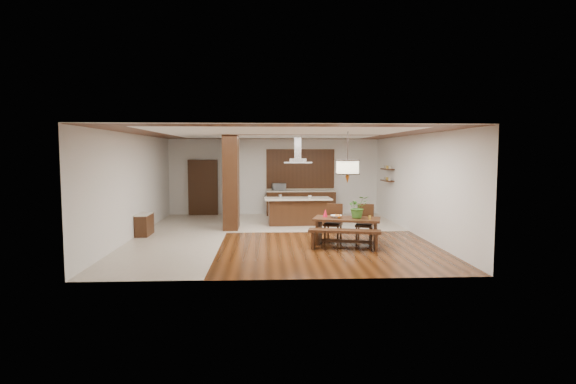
{
  "coord_description": "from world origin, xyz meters",
  "views": [
    {
      "loc": [
        -0.35,
        -12.7,
        2.36
      ],
      "look_at": [
        0.3,
        0.0,
        1.25
      ],
      "focal_mm": 28.0,
      "sensor_mm": 36.0,
      "label": 1
    }
  ],
  "objects": [
    {
      "name": "room_shell",
      "position": [
        0.0,
        0.0,
        2.06
      ],
      "size": [
        9.0,
        9.04,
        2.92
      ],
      "color": "#381B0A",
      "rests_on": "ground"
    },
    {
      "name": "partition_stub",
      "position": [
        -1.4,
        3.3,
        1.45
      ],
      "size": [
        0.18,
        2.4,
        2.9
      ],
      "primitive_type": "cube",
      "color": "silver",
      "rests_on": "ground"
    },
    {
      "name": "microwave",
      "position": [
        0.17,
        4.16,
        1.08
      ],
      "size": [
        0.55,
        0.43,
        0.27
      ],
      "primitive_type": "imported",
      "rotation": [
        0.0,
        0.0,
        0.24
      ],
      "color": "#B4B8BB",
      "rests_on": "rear_counter"
    },
    {
      "name": "napkin_cone",
      "position": [
        1.21,
        -1.17,
        0.8
      ],
      "size": [
        0.14,
        0.14,
        0.2
      ],
      "primitive_type": "cone",
      "rotation": [
        0.0,
        0.0,
        0.08
      ],
      "color": "red",
      "rests_on": "dining_table"
    },
    {
      "name": "kitchen_island",
      "position": [
        0.71,
        1.89,
        0.46
      ],
      "size": [
        2.19,
        1.01,
        0.89
      ],
      "rotation": [
        0.0,
        0.0,
        0.03
      ],
      "color": "black",
      "rests_on": "ground"
    },
    {
      "name": "kitchen_window",
      "position": [
        1.0,
        4.46,
        1.75
      ],
      "size": [
        2.6,
        0.08,
        1.5
      ],
      "primitive_type": "cube",
      "color": "olive",
      "rests_on": "room_shell"
    },
    {
      "name": "dining_table",
      "position": [
        1.74,
        -1.39,
        0.51
      ],
      "size": [
        1.84,
        1.26,
        0.7
      ],
      "rotation": [
        0.0,
        0.0,
        -0.27
      ],
      "color": "black",
      "rests_on": "ground"
    },
    {
      "name": "tile_hallway",
      "position": [
        -2.75,
        0.0,
        0.01
      ],
      "size": [
        2.5,
        9.0,
        0.01
      ],
      "primitive_type": "cube",
      "color": "beige",
      "rests_on": "ground"
    },
    {
      "name": "shelf_upper",
      "position": [
        3.87,
        2.6,
        1.8
      ],
      "size": [
        0.26,
        0.9,
        0.04
      ],
      "primitive_type": "cube",
      "color": "black",
      "rests_on": "room_shell"
    },
    {
      "name": "gold_ornament",
      "position": [
        2.27,
        -1.65,
        0.74
      ],
      "size": [
        0.08,
        0.08,
        0.09
      ],
      "primitive_type": "cylinder",
      "rotation": [
        0.0,
        0.0,
        -0.29
      ],
      "color": "gold",
      "rests_on": "dining_table"
    },
    {
      "name": "dining_chair_left",
      "position": [
        1.48,
        -0.79,
        0.49
      ],
      "size": [
        0.57,
        0.57,
        0.98
      ],
      "primitive_type": null,
      "rotation": [
        0.0,
        0.0,
        -0.39
      ],
      "color": "black",
      "rests_on": "ground"
    },
    {
      "name": "dining_bench",
      "position": [
        1.58,
        -1.97,
        0.25
      ],
      "size": [
        1.79,
        0.75,
        0.49
      ],
      "primitive_type": null,
      "rotation": [
        0.0,
        0.0,
        -0.22
      ],
      "color": "black",
      "rests_on": "ground"
    },
    {
      "name": "shelf_lower",
      "position": [
        3.87,
        2.6,
        1.4
      ],
      "size": [
        0.26,
        0.9,
        0.04
      ],
      "primitive_type": "cube",
      "color": "black",
      "rests_on": "room_shell"
    },
    {
      "name": "partition_pier",
      "position": [
        -1.4,
        1.2,
        1.45
      ],
      "size": [
        0.45,
        1.0,
        2.9
      ],
      "primitive_type": "cube",
      "color": "black",
      "rests_on": "ground"
    },
    {
      "name": "fruit_bowl",
      "position": [
        1.47,
        -1.37,
        0.73
      ],
      "size": [
        0.36,
        0.36,
        0.07
      ],
      "primitive_type": "imported",
      "rotation": [
        0.0,
        0.0,
        -0.27
      ],
      "color": "beige",
      "rests_on": "dining_table"
    },
    {
      "name": "island_cup",
      "position": [
        1.1,
        1.78,
        0.94
      ],
      "size": [
        0.13,
        0.13,
        0.09
      ],
      "primitive_type": "imported",
      "rotation": [
        0.0,
        0.0,
        0.13
      ],
      "color": "silver",
      "rests_on": "kitchen_island"
    },
    {
      "name": "hallway_doorway",
      "position": [
        -2.7,
        4.4,
        1.05
      ],
      "size": [
        1.1,
        0.2,
        2.1
      ],
      "primitive_type": "cube",
      "color": "black",
      "rests_on": "ground"
    },
    {
      "name": "hallway_console",
      "position": [
        -3.81,
        0.2,
        0.32
      ],
      "size": [
        0.37,
        0.88,
        0.63
      ],
      "primitive_type": "cube",
      "color": "black",
      "rests_on": "ground"
    },
    {
      "name": "tile_kitchen",
      "position": [
        1.25,
        2.5,
        0.01
      ],
      "size": [
        5.5,
        4.0,
        0.01
      ],
      "primitive_type": "cube",
      "color": "beige",
      "rests_on": "ground"
    },
    {
      "name": "dining_chair_right",
      "position": [
        2.28,
        -1.01,
        0.5
      ],
      "size": [
        0.57,
        0.57,
        0.99
      ],
      "primitive_type": null,
      "rotation": [
        0.0,
        0.0,
        -0.37
      ],
      "color": "black",
      "rests_on": "ground"
    },
    {
      "name": "soffit_band",
      "position": [
        0.0,
        0.0,
        2.88
      ],
      "size": [
        8.0,
        9.0,
        0.02
      ],
      "primitive_type": "cube",
      "color": "#371B0D",
      "rests_on": "room_shell"
    },
    {
      "name": "range_hood",
      "position": [
        0.71,
        1.89,
        2.46
      ],
      "size": [
        0.9,
        0.55,
        0.87
      ],
      "primitive_type": null,
      "color": "silver",
      "rests_on": "room_shell"
    },
    {
      "name": "rear_counter",
      "position": [
        1.0,
        4.2,
        0.48
      ],
      "size": [
        2.6,
        0.62,
        0.95
      ],
      "color": "black",
      "rests_on": "ground"
    },
    {
      "name": "pendant_lantern",
      "position": [
        1.74,
        -1.39,
        2.25
      ],
      "size": [
        0.64,
        0.64,
        1.31
      ],
      "primitive_type": null,
      "color": "beige",
      "rests_on": "room_shell"
    },
    {
      "name": "foliage_plant",
      "position": [
        2.01,
        -1.43,
        0.98
      ],
      "size": [
        0.62,
        0.58,
        0.57
      ],
      "primitive_type": "imported",
      "rotation": [
        0.0,
        0.0,
        0.31
      ],
      "color": "#376B23",
      "rests_on": "dining_table"
    }
  ]
}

